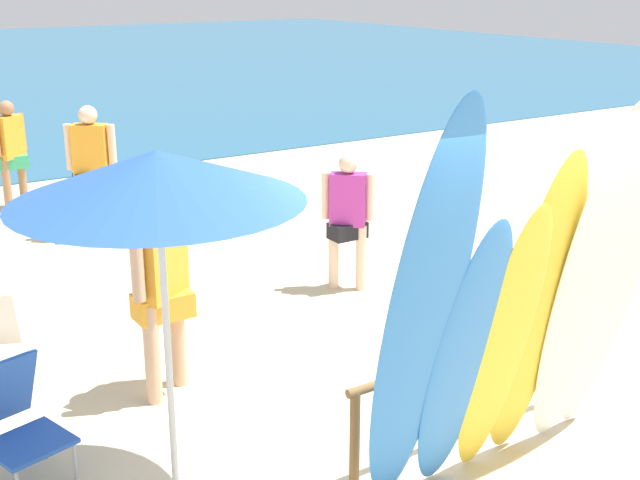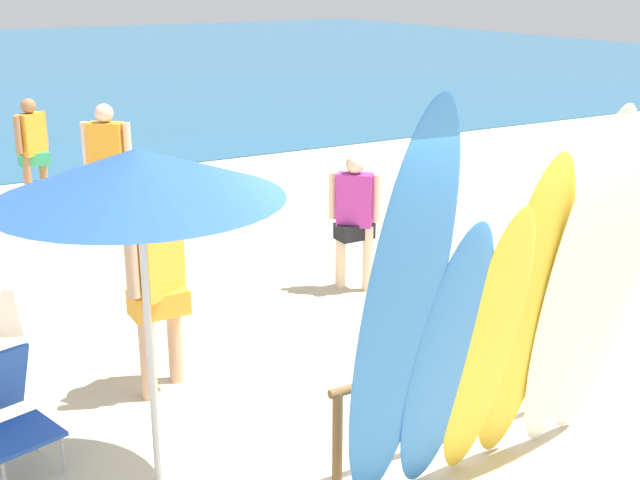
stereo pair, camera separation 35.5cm
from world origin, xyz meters
TOP-DOWN VIEW (x-y plane):
  - ground at (0.00, 14.00)m, footprint 60.00×60.00m
  - surfboard_rack at (0.00, 0.00)m, footprint 2.17×0.07m
  - surfboard_blue_0 at (-0.92, -0.51)m, footprint 0.57×0.77m
  - surfboard_blue_1 at (-0.51, -0.43)m, footprint 0.55×0.59m
  - surfboard_yellow_2 at (-0.19, -0.44)m, footprint 0.47×0.56m
  - surfboard_yellow_3 at (0.17, -0.38)m, footprint 0.57×0.52m
  - surfboard_white_4 at (0.52, -0.49)m, footprint 0.58×0.70m
  - surfboard_white_5 at (0.87, -0.48)m, footprint 0.57×0.69m
  - beachgoer_photographing at (-1.21, 8.28)m, footprint 0.51×0.39m
  - beachgoer_near_rack at (-1.55, 1.91)m, footprint 0.58×0.41m
  - beachgoer_midbeach at (1.03, 3.07)m, footprint 0.44×0.41m
  - beachgoer_by_water at (-0.67, 6.31)m, footprint 0.54×0.44m
  - beach_chair_red at (-2.86, 1.39)m, footprint 0.66×0.77m
  - beach_umbrella at (-2.10, 0.47)m, footprint 1.72×1.72m

SIDE VIEW (x-z plane):
  - ground at x=0.00m, z-range 0.00..0.00m
  - beach_chair_red at x=-2.86m, z-range 0.02..0.85m
  - surfboard_rack at x=0.00m, z-range 0.18..0.93m
  - beachgoer_midbeach at x=1.03m, z-range 0.11..1.61m
  - beachgoer_photographing at x=-1.21m, z-range 0.12..1.70m
  - surfboard_blue_1 at x=-0.51m, z-range 0.00..1.97m
  - beachgoer_by_water at x=-0.67m, z-range 0.13..1.85m
  - beachgoer_near_rack at x=-1.55m, z-range 0.13..1.87m
  - surfboard_yellow_2 at x=-0.19m, z-range 0.00..2.02m
  - surfboard_yellow_3 at x=0.17m, z-range 0.00..2.29m
  - surfboard_white_4 at x=0.52m, z-range 0.00..2.57m
  - surfboard_white_5 at x=0.87m, z-range 0.00..2.73m
  - surfboard_blue_0 at x=-0.92m, z-range 0.00..2.75m
  - beach_umbrella at x=-2.10m, z-range 1.01..3.35m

